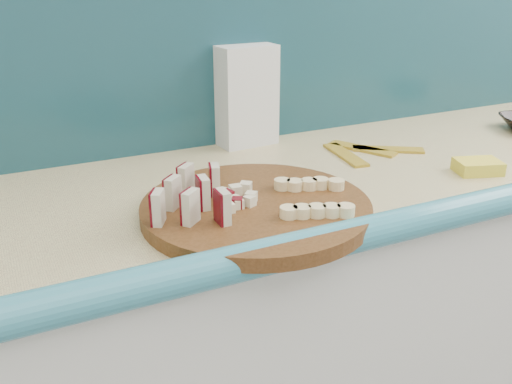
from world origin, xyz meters
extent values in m
cube|color=silver|center=(0.10, 1.50, 0.44)|extent=(2.20, 0.60, 0.88)
cube|color=tan|center=(0.10, 1.50, 0.90)|extent=(2.20, 0.60, 0.03)
cube|color=teal|center=(0.10, 1.20, 0.90)|extent=(2.20, 0.06, 0.03)
cube|color=teal|center=(0.10, 1.79, 1.16)|extent=(2.20, 0.02, 0.50)
cylinder|color=#3F230D|center=(0.01, 1.35, 0.92)|extent=(0.55, 0.55, 0.03)
cube|color=beige|center=(-0.18, 1.34, 0.96)|extent=(0.03, 0.04, 0.06)
cube|color=#4F050E|center=(-0.19, 1.34, 0.96)|extent=(0.02, 0.03, 0.06)
cube|color=beige|center=(-0.14, 1.39, 0.96)|extent=(0.03, 0.04, 0.06)
cube|color=#4F050E|center=(-0.14, 1.39, 0.96)|extent=(0.02, 0.03, 0.06)
cube|color=beige|center=(-0.09, 1.44, 0.96)|extent=(0.03, 0.04, 0.06)
cube|color=#4F050E|center=(-0.10, 1.44, 0.96)|extent=(0.02, 0.03, 0.06)
cube|color=beige|center=(-0.13, 1.32, 0.96)|extent=(0.03, 0.04, 0.06)
cube|color=#4F050E|center=(-0.14, 1.32, 0.96)|extent=(0.02, 0.03, 0.06)
cube|color=beige|center=(-0.09, 1.37, 0.96)|extent=(0.03, 0.04, 0.06)
cube|color=#4F050E|center=(-0.10, 1.37, 0.96)|extent=(0.02, 0.03, 0.06)
cube|color=beige|center=(-0.05, 1.42, 0.96)|extent=(0.03, 0.04, 0.06)
cube|color=#4F050E|center=(-0.05, 1.42, 0.96)|extent=(0.02, 0.03, 0.06)
cube|color=beige|center=(-0.08, 1.29, 0.96)|extent=(0.03, 0.04, 0.06)
cube|color=#4F050E|center=(-0.09, 1.30, 0.96)|extent=(0.02, 0.03, 0.06)
cube|color=#F1E9C1|center=(-0.01, 1.35, 0.95)|extent=(0.02, 0.02, 0.02)
cube|color=#F1E9C1|center=(0.00, 1.36, 0.95)|extent=(0.02, 0.02, 0.02)
cube|color=#4F050E|center=(0.00, 1.38, 0.95)|extent=(0.02, 0.02, 0.02)
cube|color=#F1E9C1|center=(-0.02, 1.37, 0.95)|extent=(0.02, 0.02, 0.02)
cube|color=#F1E9C1|center=(-0.03, 1.37, 0.95)|extent=(0.02, 0.02, 0.02)
cube|color=#F1E9C1|center=(-0.04, 1.37, 0.95)|extent=(0.02, 0.02, 0.02)
cube|color=#F1E9C1|center=(-0.03, 1.35, 0.95)|extent=(0.02, 0.02, 0.02)
cube|color=#F1E9C1|center=(-0.03, 1.34, 0.95)|extent=(0.02, 0.02, 0.02)
cube|color=#4F050E|center=(-0.02, 1.33, 0.95)|extent=(0.02, 0.02, 0.02)
cube|color=#F1E9C1|center=(-0.01, 1.34, 0.95)|extent=(0.02, 0.02, 0.02)
cylinder|color=beige|center=(0.03, 1.27, 0.95)|extent=(0.03, 0.03, 0.02)
cylinder|color=beige|center=(0.05, 1.26, 0.95)|extent=(0.03, 0.03, 0.02)
cylinder|color=beige|center=(0.07, 1.25, 0.95)|extent=(0.03, 0.03, 0.02)
cylinder|color=beige|center=(0.10, 1.24, 0.95)|extent=(0.03, 0.03, 0.02)
cylinder|color=beige|center=(0.12, 1.23, 0.95)|extent=(0.03, 0.03, 0.02)
cylinder|color=beige|center=(0.08, 1.38, 0.95)|extent=(0.03, 0.03, 0.02)
cylinder|color=beige|center=(0.10, 1.37, 0.95)|extent=(0.03, 0.03, 0.02)
cylinder|color=beige|center=(0.12, 1.36, 0.95)|extent=(0.03, 0.03, 0.02)
cylinder|color=beige|center=(0.15, 1.35, 0.95)|extent=(0.03, 0.03, 0.02)
cylinder|color=beige|center=(0.17, 1.34, 0.95)|extent=(0.03, 0.03, 0.02)
cube|color=silver|center=(0.17, 1.76, 1.03)|extent=(0.15, 0.11, 0.24)
cube|color=yellow|center=(0.54, 1.34, 0.92)|extent=(0.11, 0.09, 0.03)
cube|color=gold|center=(0.34, 1.56, 0.91)|extent=(0.06, 0.17, 0.01)
cube|color=gold|center=(0.41, 1.58, 0.91)|extent=(0.11, 0.17, 0.01)
cube|color=gold|center=(0.46, 1.55, 0.91)|extent=(0.16, 0.12, 0.01)
camera|label=1|loc=(-0.41, 0.50, 1.35)|focal=40.00mm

